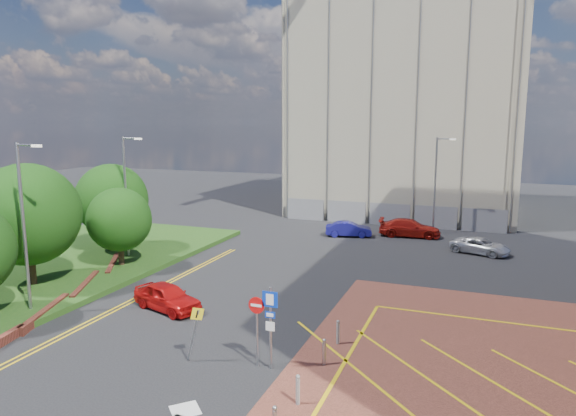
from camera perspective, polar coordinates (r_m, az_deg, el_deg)
The scene contains 18 objects.
ground at distance 19.70m, azimuth -4.53°, elevation -18.36°, with size 140.00×140.00×0.00m, color black.
grass_bed at distance 34.71m, azimuth -28.01°, elevation -6.75°, with size 14.00×32.00×0.30m, color #1E4817.
retaining_wall at distance 27.71m, azimuth -25.66°, elevation -10.42°, with size 6.06×20.33×0.40m.
tree_b at distance 31.36m, azimuth -26.93°, elevation -0.64°, with size 5.60×5.60×6.74m.
tree_c at distance 33.75m, azimuth -18.24°, elevation -1.23°, with size 4.00×4.00×4.90m.
tree_d at distance 37.81m, azimuth -18.99°, elevation 0.88°, with size 5.00×5.00×6.08m.
lamp_left_near at distance 27.06m, azimuth -27.25°, elevation -1.22°, with size 1.53×0.16×8.00m.
lamp_left_far at distance 35.64m, azimuth -17.50°, elevation 1.74°, with size 1.53×0.16×8.00m.
lamp_back at distance 44.11m, azimuth 16.14°, elevation 2.82°, with size 1.53×0.16×8.00m.
sign_cluster at distance 19.58m, azimuth -2.55°, elevation -12.22°, with size 1.17×0.12×3.20m.
warning_sign at distance 20.49m, azimuth -10.32°, elevation -12.93°, with size 0.74×0.42×2.25m.
bollard_row at distance 17.34m, azimuth 0.30°, elevation -20.71°, with size 0.14×11.14×0.90m.
construction_building at distance 56.25m, azimuth 13.28°, elevation 11.08°, with size 21.20×19.20×22.00m, color #A49B86.
construction_fence at distance 46.90m, azimuth 12.41°, elevation -0.80°, with size 21.60×0.06×2.00m, color gray.
car_red_left at distance 26.46m, azimuth -13.27°, elevation -9.58°, with size 1.57×3.90×1.33m, color red.
car_blue_back at distance 42.09m, azimuth 6.75°, elevation -2.34°, with size 1.29×3.71×1.22m, color navy.
car_red_back at distance 42.92m, azimuth 13.36°, elevation -2.17°, with size 2.00×4.92×1.43m, color #A1150D.
car_silver_back at distance 38.85m, azimuth 20.56°, elevation -3.96°, with size 1.87×4.06×1.13m, color silver.
Camera 1 is at (7.52, -15.71, 9.19)m, focal length 32.00 mm.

